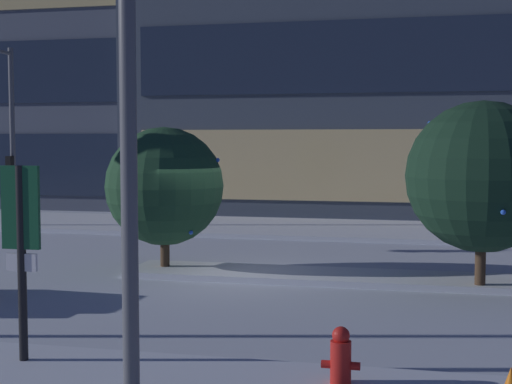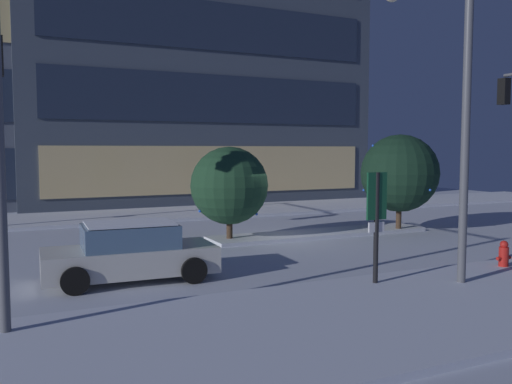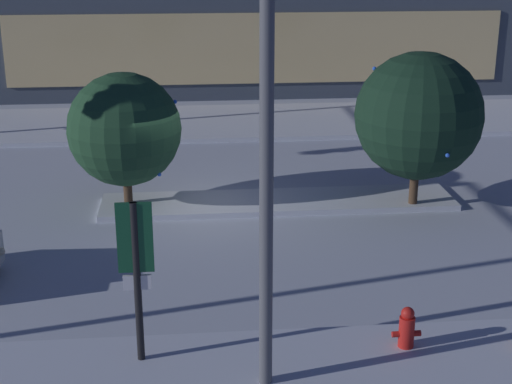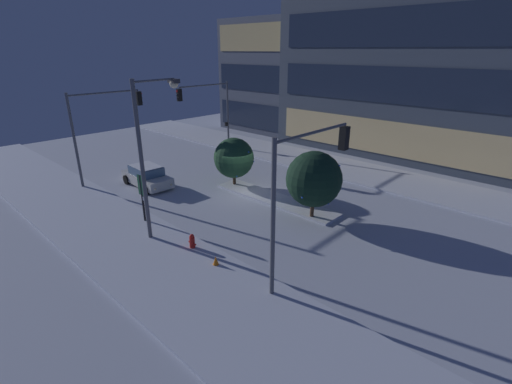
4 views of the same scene
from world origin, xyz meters
name	(u,v)px [view 4 (image 4 of 4)]	position (x,y,z in m)	size (l,w,h in m)	color
ground	(247,192)	(0.00, 0.00, 0.00)	(52.00, 52.00, 0.00)	silver
curb_strip_near	(122,238)	(0.00, -9.07, 0.07)	(52.00, 5.20, 0.14)	silver
curb_strip_far	(322,163)	(0.00, 9.07, 0.07)	(52.00, 5.20, 0.14)	silver
median_strip	(274,199)	(2.26, 0.25, 0.07)	(9.00, 1.80, 0.14)	silver
office_tower_secondary	(282,75)	(-12.82, 19.17, 6.14)	(10.73, 10.94, 12.29)	#4C5466
car_near	(147,176)	(-6.02, -3.91, 0.71)	(4.44, 2.18, 1.49)	silver
traffic_light_corner_near_right	(306,177)	(8.58, -5.35, 4.46)	(0.32, 4.94, 6.36)	#565960
traffic_light_corner_far_left	(209,105)	(-9.66, 5.08, 4.41)	(0.32, 5.74, 6.34)	#565960
traffic_light_corner_near_left	(102,119)	(-8.94, -5.16, 4.58)	(0.32, 5.43, 6.50)	#565960
street_lamp_arched	(151,138)	(0.96, -7.35, 5.11)	(0.70, 2.69, 7.89)	#565960
fire_hydrant	(192,242)	(3.47, -7.23, 0.41)	(0.48, 0.26, 0.85)	red
parking_info_sign	(142,193)	(-0.86, -7.21, 1.78)	(0.55, 0.12, 2.80)	black
decorated_tree_median	(314,179)	(5.60, -0.35, 2.39)	(3.12, 3.12, 3.95)	#473323
decorated_tree_left_of_median	(234,158)	(-1.54, 0.33, 2.05)	(2.80, 2.80, 3.45)	#473323
construction_cone	(216,262)	(5.44, -7.44, 0.28)	(0.36, 0.36, 0.55)	orange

